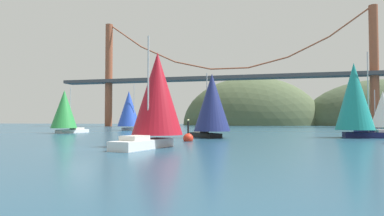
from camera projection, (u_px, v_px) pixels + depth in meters
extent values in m
plane|color=navy|center=(81.00, 148.00, 26.78)|extent=(360.00, 360.00, 0.00)
ellipsoid|color=#4C5B3D|center=(251.00, 125.00, 156.78)|extent=(64.36, 44.00, 45.11)
ellipsoid|color=#425138|center=(381.00, 126.00, 143.93)|extent=(66.15, 44.00, 39.66)
cylinder|color=brown|center=(109.00, 75.00, 130.84)|extent=(2.80, 2.80, 39.85)
cylinder|color=brown|center=(374.00, 66.00, 108.80)|extent=(2.80, 2.80, 39.85)
cube|color=#47474C|center=(229.00, 78.00, 119.73)|extent=(130.27, 6.00, 1.20)
cylinder|color=brown|center=(125.00, 36.00, 129.82)|extent=(13.76, 0.50, 9.92)
cylinder|color=brown|center=(158.00, 54.00, 126.38)|extent=(13.68, 0.50, 6.80)
cylinder|color=brown|center=(193.00, 65.00, 123.06)|extent=(13.58, 0.50, 3.66)
cylinder|color=brown|center=(229.00, 68.00, 119.85)|extent=(13.47, 0.50, 0.50)
cylinder|color=brown|center=(268.00, 62.00, 116.76)|extent=(13.58, 0.50, 3.66)
cylinder|color=brown|center=(308.00, 47.00, 113.79)|extent=(13.68, 0.50, 6.80)
cylinder|color=brown|center=(351.00, 21.00, 110.94)|extent=(13.76, 0.50, 9.92)
cube|color=#191E4C|center=(375.00, 135.00, 42.82)|extent=(7.50, 2.27, 0.72)
cylinder|color=#B2B2B7|center=(368.00, 92.00, 43.20)|extent=(0.14, 0.14, 10.41)
cone|color=teal|center=(354.00, 96.00, 43.56)|extent=(4.83, 4.83, 8.74)
cube|color=white|center=(73.00, 131.00, 60.34)|extent=(3.13, 6.64, 0.61)
cube|color=beige|center=(77.00, 128.00, 61.39)|extent=(1.78, 2.29, 0.36)
cylinder|color=#B2B2B7|center=(70.00, 109.00, 59.91)|extent=(0.14, 0.14, 7.46)
cone|color=green|center=(64.00, 109.00, 58.64)|extent=(5.30, 5.30, 6.65)
cube|color=#191E4C|center=(372.00, 131.00, 60.81)|extent=(6.08, 2.72, 0.73)
cube|color=beige|center=(365.00, 128.00, 61.31)|extent=(2.09, 1.48, 0.36)
cylinder|color=#B2B2B7|center=(375.00, 109.00, 60.69)|extent=(0.14, 0.14, 7.09)
cone|color=white|center=(383.00, 109.00, 60.11)|extent=(5.13, 5.13, 6.46)
cube|color=white|center=(136.00, 129.00, 74.63)|extent=(7.38, 4.06, 0.61)
cube|color=beige|center=(141.00, 127.00, 73.98)|extent=(2.63, 2.11, 0.36)
cylinder|color=#B2B2B7|center=(134.00, 106.00, 75.20)|extent=(0.14, 0.14, 9.81)
cone|color=blue|center=(129.00, 109.00, 76.00)|extent=(6.33, 6.33, 8.03)
cube|color=black|center=(205.00, 135.00, 44.73)|extent=(5.34, 6.27, 0.58)
cube|color=beige|center=(201.00, 131.00, 45.83)|extent=(2.31, 2.46, 0.36)
cylinder|color=#B2B2B7|center=(207.00, 103.00, 44.28)|extent=(0.14, 0.14, 7.91)
cone|color=navy|center=(212.00, 102.00, 42.96)|extent=(6.55, 6.55, 7.38)
cube|color=white|center=(143.00, 144.00, 26.73)|extent=(3.08, 7.02, 0.72)
cube|color=beige|center=(135.00, 138.00, 25.63)|extent=(1.79, 2.40, 0.36)
cylinder|color=#B2B2B7|center=(148.00, 87.00, 27.51)|extent=(0.14, 0.14, 8.49)
cone|color=#B21423|center=(157.00, 93.00, 28.86)|extent=(5.11, 5.11, 7.11)
sphere|color=red|center=(188.00, 138.00, 36.14)|extent=(1.10, 1.10, 1.10)
cylinder|color=black|center=(188.00, 129.00, 36.18)|extent=(0.20, 0.20, 1.60)
sphere|color=#F2EA99|center=(188.00, 120.00, 36.21)|extent=(0.24, 0.24, 0.24)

